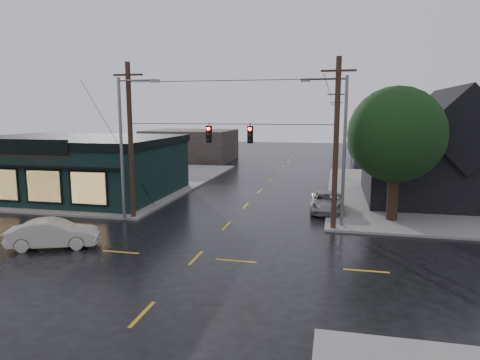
% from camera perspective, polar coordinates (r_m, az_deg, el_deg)
% --- Properties ---
extents(ground_plane, '(160.00, 160.00, 0.00)m').
position_cam_1_polar(ground_plane, '(21.29, -5.89, -10.29)').
color(ground_plane, black).
extents(sidewalk_nw, '(28.00, 28.00, 0.15)m').
position_cam_1_polar(sidewalk_nw, '(47.64, -21.37, 0.06)').
color(sidewalk_nw, slate).
rests_on(sidewalk_nw, ground).
extents(pizza_shop, '(16.30, 12.34, 4.90)m').
position_cam_1_polar(pizza_shop, '(38.74, -21.20, 1.84)').
color(pizza_shop, black).
rests_on(pizza_shop, ground).
extents(ne_building, '(12.60, 11.60, 8.75)m').
position_cam_1_polar(ne_building, '(37.13, 25.89, 4.22)').
color(ne_building, black).
rests_on(ne_building, ground).
extents(corner_tree, '(6.03, 6.03, 8.51)m').
position_cam_1_polar(corner_tree, '(28.64, 20.12, 5.68)').
color(corner_tree, black).
rests_on(corner_tree, ground).
extents(utility_pole_nw, '(2.00, 0.32, 10.15)m').
position_cam_1_polar(utility_pole_nw, '(29.47, -13.98, -5.01)').
color(utility_pole_nw, black).
rests_on(utility_pole_nw, ground).
extents(utility_pole_ne, '(2.00, 0.32, 10.15)m').
position_cam_1_polar(utility_pole_ne, '(26.49, 12.29, -6.54)').
color(utility_pole_ne, black).
rests_on(utility_pole_ne, ground).
extents(utility_pole_far_a, '(2.00, 0.32, 9.65)m').
position_cam_1_polar(utility_pole_far_a, '(47.56, 12.44, 0.38)').
color(utility_pole_far_a, black).
rests_on(utility_pole_far_a, ground).
extents(utility_pole_far_b, '(2.00, 0.32, 9.15)m').
position_cam_1_polar(utility_pole_far_b, '(67.40, 12.49, 2.90)').
color(utility_pole_far_b, black).
rests_on(utility_pole_far_b, ground).
extents(utility_pole_far_c, '(2.00, 0.32, 9.15)m').
position_cam_1_polar(utility_pole_far_c, '(87.32, 12.52, 4.27)').
color(utility_pole_far_c, black).
rests_on(utility_pole_far_c, ground).
extents(span_signal_assembly, '(13.00, 0.48, 1.23)m').
position_cam_1_polar(span_signal_assembly, '(26.34, -1.43, 6.16)').
color(span_signal_assembly, black).
rests_on(span_signal_assembly, ground).
extents(streetlight_nw, '(5.40, 0.30, 9.15)m').
position_cam_1_polar(streetlight_nw, '(29.00, -15.13, -5.29)').
color(streetlight_nw, slate).
rests_on(streetlight_nw, ground).
extents(streetlight_ne, '(5.40, 0.30, 9.15)m').
position_cam_1_polar(streetlight_ne, '(27.17, 13.35, -6.18)').
color(streetlight_ne, slate).
rests_on(streetlight_ne, ground).
extents(bg_building_west, '(12.00, 10.00, 4.40)m').
position_cam_1_polar(bg_building_west, '(62.65, -6.61, 4.62)').
color(bg_building_west, '#322A24').
rests_on(bg_building_west, ground).
extents(bg_building_east, '(14.00, 12.00, 5.60)m').
position_cam_1_polar(bg_building_east, '(64.88, 21.01, 4.76)').
color(bg_building_east, black).
rests_on(bg_building_east, ground).
extents(sedan_cream, '(4.76, 3.11, 1.48)m').
position_cam_1_polar(sedan_cream, '(24.54, -23.62, -6.57)').
color(sedan_cream, '#BDB6A6').
rests_on(sedan_cream, ground).
extents(suv_silver, '(2.48, 4.98, 1.36)m').
position_cam_1_polar(suv_silver, '(31.05, 11.46, -2.92)').
color(suv_silver, gray).
rests_on(suv_silver, ground).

